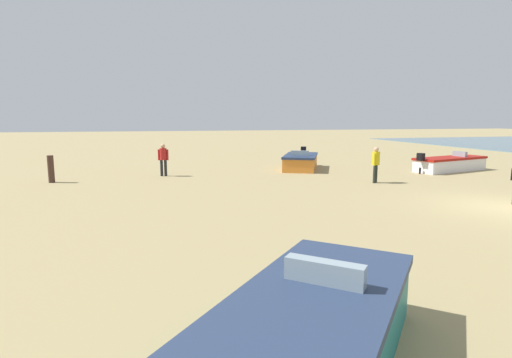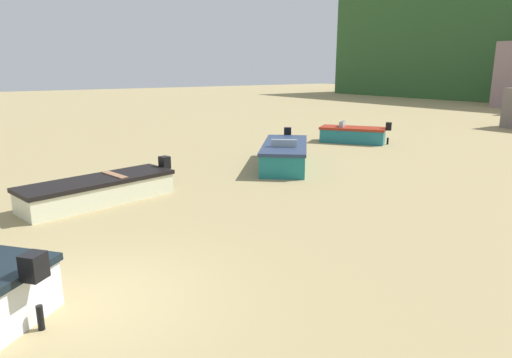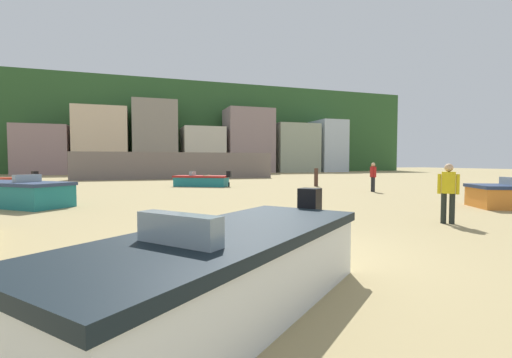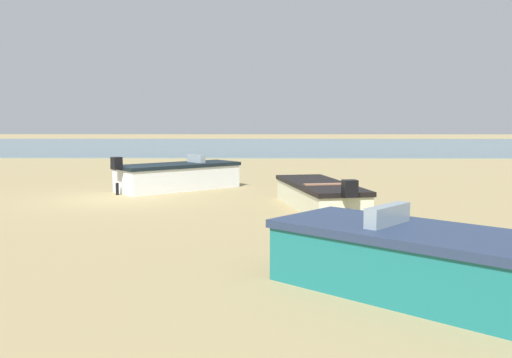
{
  "view_description": "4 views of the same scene",
  "coord_description": "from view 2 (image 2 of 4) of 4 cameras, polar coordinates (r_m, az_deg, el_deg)",
  "views": [
    {
      "loc": [
        -10.41,
        10.99,
        2.91
      ],
      "look_at": [
        2.25,
        7.81,
        0.91
      ],
      "focal_mm": 28.17,
      "sensor_mm": 36.0,
      "label": 1
    },
    {
      "loc": [
        7.23,
        -1.55,
        3.84
      ],
      "look_at": [
        -1.41,
        4.47,
        1.25
      ],
      "focal_mm": 31.63,
      "sensor_mm": 36.0,
      "label": 2
    },
    {
      "loc": [
        -2.29,
        -5.96,
        1.67
      ],
      "look_at": [
        4.36,
        13.84,
        0.66
      ],
      "focal_mm": 24.91,
      "sensor_mm": 36.0,
      "label": 3
    },
    {
      "loc": [
        -4.36,
        16.78,
        2.4
      ],
      "look_at": [
        -4.16,
        3.11,
        0.94
      ],
      "focal_mm": 38.5,
      "sensor_mm": 36.0,
      "label": 4
    }
  ],
  "objects": [
    {
      "name": "boat_cream_5",
      "position": [
        14.0,
        -19.19,
        -1.3
      ],
      "size": [
        2.28,
        4.79,
        1.04
      ],
      "rotation": [
        0.0,
        0.0,
        3.34
      ],
      "color": "beige",
      "rests_on": "ground"
    },
    {
      "name": "boat_teal_3",
      "position": [
        18.18,
        3.67,
        3.13
      ],
      "size": [
        4.69,
        4.41,
        1.24
      ],
      "rotation": [
        0.0,
        0.0,
        3.99
      ],
      "color": "#1B7374",
      "rests_on": "ground"
    },
    {
      "name": "ground_plane",
      "position": [
        8.33,
        -20.78,
        -14.6
      ],
      "size": [
        160.0,
        160.0,
        0.0
      ],
      "primitive_type": "plane",
      "color": "#9E8B5D"
    },
    {
      "name": "boat_teal_2",
      "position": [
        24.53,
        12.15,
        5.52
      ],
      "size": [
        3.59,
        3.09,
        1.14
      ],
      "rotation": [
        0.0,
        0.0,
        2.17
      ],
      "color": "#1F717B",
      "rests_on": "ground"
    }
  ]
}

